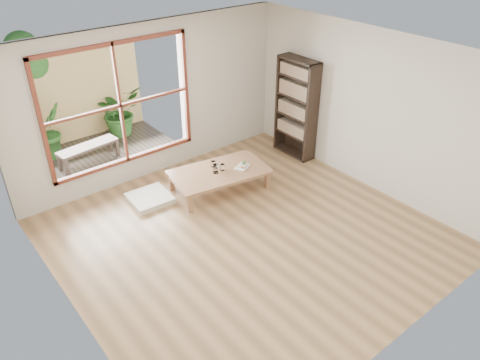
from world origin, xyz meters
The scene contains 15 objects.
ground centered at (0.00, 0.00, 0.00)m, with size 5.00×5.00×0.00m, color tan.
low_table centered at (0.46, 1.25, 0.31)m, with size 1.71×1.14×0.35m.
floor_cushion centered at (-0.64, 1.66, 0.05)m, with size 0.63×0.63×0.09m, color beige.
bookshelf centered at (2.33, 1.39, 0.92)m, with size 0.29×0.83×1.84m, color black.
glass_tall centered at (0.37, 1.23, 0.43)m, with size 0.09×0.09×0.16m, color silver.
glass_mid centered at (0.52, 1.24, 0.40)m, with size 0.08×0.08×0.11m, color silver.
glass_short centered at (0.47, 1.43, 0.40)m, with size 0.08×0.08×0.10m, color silver.
glass_small centered at (0.42, 1.31, 0.39)m, with size 0.07×0.07×0.09m, color silver.
food_tray centered at (0.84, 1.11, 0.37)m, with size 0.31×0.27×0.08m.
deck centered at (-0.60, 3.56, 0.00)m, with size 2.80×2.00×0.05m, color #3C322B.
garden_bench centered at (-0.88, 3.44, 0.32)m, with size 1.14×0.46×0.35m.
bamboo_fence centered at (-0.60, 4.56, 0.90)m, with size 2.80×0.06×1.80m, color #DCB370.
shrub_right centered at (0.14, 4.21, 0.51)m, with size 0.88×0.76×0.98m, color #315F23.
shrub_left centered at (-1.29, 4.10, 0.55)m, with size 0.57×0.46×1.04m, color #315F23.
garden_tree centered at (-1.28, 4.86, 1.63)m, with size 1.04×0.85×2.22m.
Camera 1 is at (-3.46, -4.17, 4.21)m, focal length 35.00 mm.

